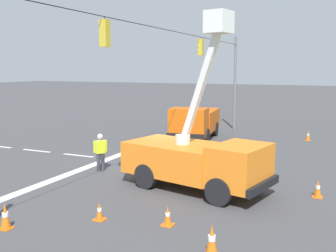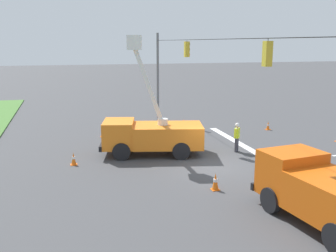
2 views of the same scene
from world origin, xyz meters
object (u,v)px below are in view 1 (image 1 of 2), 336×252
Objects in this scene: traffic_cone_mid_right at (212,240)px; utility_truck_bucket_lift at (197,157)px; traffic_cone_lane_edge_b at (210,148)px; traffic_cone_mid_left at (99,212)px; road_worker at (100,150)px; traffic_cone_near_bucket at (308,136)px; traffic_cone_far_left at (5,216)px; utility_truck_support_near at (195,121)px; traffic_cone_foreground_left at (168,216)px; traffic_cone_lane_edge_a at (318,189)px.

utility_truck_bucket_lift is at bearing -155.91° from traffic_cone_mid_right.
traffic_cone_mid_left is at bearing -0.86° from traffic_cone_lane_edge_b.
road_worker is 6.14m from traffic_cone_mid_left.
traffic_cone_mid_left is 18.08m from traffic_cone_near_bucket.
traffic_cone_lane_edge_b is 12.58m from traffic_cone_far_left.
traffic_cone_mid_left is 4.08m from traffic_cone_mid_right.
utility_truck_bucket_lift reaches higher than traffic_cone_mid_right.
utility_truck_support_near is 7.31× the size of traffic_cone_mid_right.
traffic_cone_near_bucket is (-16.95, 2.59, 0.03)m from traffic_cone_foreground_left.
utility_truck_bucket_lift reaches higher than traffic_cone_far_left.
traffic_cone_near_bucket is 0.98× the size of traffic_cone_lane_edge_a.
traffic_cone_lane_edge_a is 0.87× the size of traffic_cone_lane_edge_b.
road_worker is at bearing -32.68° from traffic_cone_lane_edge_b.
traffic_cone_mid_right reaches higher than traffic_cone_far_left.
road_worker is (9.71, -1.07, -0.22)m from utility_truck_support_near.
utility_truck_bucket_lift reaches higher than traffic_cone_mid_left.
traffic_cone_lane_edge_b is at bearing -131.85° from traffic_cone_lane_edge_a.
utility_truck_bucket_lift is 11.24m from utility_truck_support_near.
traffic_cone_mid_left is 0.71× the size of traffic_cone_mid_right.
utility_truck_bucket_lift is at bearing 158.24° from traffic_cone_mid_left.
traffic_cone_lane_edge_b is at bearing 179.14° from traffic_cone_mid_left.
utility_truck_support_near reaches higher than traffic_cone_mid_left.
traffic_cone_mid_left is 0.74× the size of traffic_cone_far_left.
traffic_cone_mid_right is at bearing 24.09° from utility_truck_bucket_lift.
traffic_cone_near_bucket is at bearing 164.80° from traffic_cone_mid_left.
utility_truck_support_near reaches higher than traffic_cone_foreground_left.
traffic_cone_lane_edge_a is at bearing 160.31° from traffic_cone_mid_right.
traffic_cone_near_bucket is at bearing 110.68° from utility_truck_support_near.
utility_truck_support_near reaches higher than road_worker.
traffic_cone_lane_edge_a reaches higher than traffic_cone_foreground_left.
road_worker reaches higher than traffic_cone_lane_edge_b.
traffic_cone_far_left is (6.05, -3.88, -0.93)m from utility_truck_bucket_lift.
traffic_cone_near_bucket reaches higher than traffic_cone_foreground_left.
traffic_cone_foreground_left is 0.93× the size of traffic_cone_near_bucket.
road_worker is at bearing -129.57° from traffic_cone_foreground_left.
traffic_cone_near_bucket is at bearing 146.69° from road_worker.
traffic_cone_foreground_left is 0.91× the size of traffic_cone_lane_edge_a.
traffic_cone_mid_left is 2.79m from traffic_cone_far_left.
traffic_cone_mid_right is 6.23m from traffic_cone_far_left.
traffic_cone_lane_edge_b is (6.84, -4.58, 0.07)m from traffic_cone_near_bucket.
traffic_cone_lane_edge_b is at bearing -161.43° from traffic_cone_mid_right.
traffic_cone_lane_edge_a reaches higher than traffic_cone_near_bucket.
utility_truck_support_near is at bearing 173.72° from road_worker.
traffic_cone_foreground_left is at bearing 102.94° from traffic_cone_mid_left.
utility_truck_support_near reaches higher than traffic_cone_mid_right.
traffic_cone_far_left reaches higher than traffic_cone_foreground_left.
utility_truck_bucket_lift is 13.54m from traffic_cone_near_bucket.
road_worker reaches higher than traffic_cone_far_left.
traffic_cone_lane_edge_a is 10.87m from traffic_cone_far_left.
traffic_cone_foreground_left is at bearing -8.68° from traffic_cone_near_bucket.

